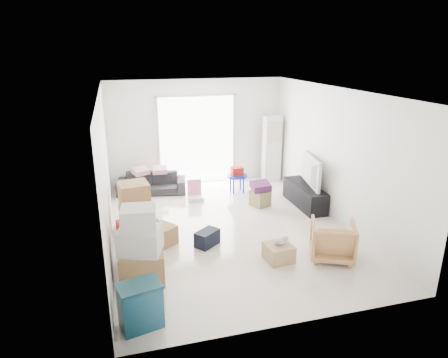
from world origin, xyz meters
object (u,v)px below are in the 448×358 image
object	(u,v)px
television	(306,182)
kids_table	(237,174)
sofa	(151,180)
ac_tower	(272,149)
storage_bins	(140,305)
tv_console	(305,195)
wood_crate	(279,252)
armchair	(333,239)
ottoman	(260,198)

from	to	relation	value
television	kids_table	xyz separation A→B (m)	(-1.22, 1.26, -0.10)
television	sofa	size ratio (longest dim) A/B	0.70
sofa	kids_table	world-z (taller)	sofa
ac_tower	storage_bins	world-z (taller)	ac_tower
tv_console	storage_bins	distance (m)	5.06
tv_console	wood_crate	xyz separation A→B (m)	(-1.53, -2.14, -0.10)
television	armchair	size ratio (longest dim) A/B	1.59
television	kids_table	world-z (taller)	kids_table
kids_table	sofa	bearing A→B (deg)	165.84
sofa	armchair	distance (m)	4.86
television	storage_bins	world-z (taller)	television
wood_crate	armchair	bearing A→B (deg)	-10.73
ac_tower	ottoman	distance (m)	2.04
kids_table	wood_crate	bearing A→B (deg)	-95.36
sofa	ottoman	size ratio (longest dim) A/B	4.53
armchair	storage_bins	world-z (taller)	armchair
sofa	kids_table	xyz separation A→B (m)	(2.05, -0.52, 0.14)
television	wood_crate	distance (m)	2.66
armchair	wood_crate	distance (m)	0.94
sofa	storage_bins	size ratio (longest dim) A/B	2.71
ac_tower	wood_crate	xyz separation A→B (m)	(-1.48, -4.07, -0.73)
kids_table	wood_crate	xyz separation A→B (m)	(-0.32, -3.40, -0.32)
ottoman	wood_crate	size ratio (longest dim) A/B	0.85
ottoman	kids_table	size ratio (longest dim) A/B	0.57
ac_tower	sofa	size ratio (longest dim) A/B	1.05
tv_console	wood_crate	distance (m)	2.63
armchair	wood_crate	world-z (taller)	armchair
ac_tower	storage_bins	size ratio (longest dim) A/B	2.85
armchair	kids_table	world-z (taller)	armchair
storage_bins	wood_crate	world-z (taller)	storage_bins
wood_crate	ottoman	bearing A→B (deg)	76.91
armchair	storage_bins	xyz separation A→B (m)	(-3.27, -0.92, -0.06)
tv_console	kids_table	xyz separation A→B (m)	(-1.22, 1.26, 0.22)
tv_console	armchair	bearing A→B (deg)	-105.37
armchair	ac_tower	bearing A→B (deg)	-72.93
sofa	storage_bins	world-z (taller)	sofa
storage_bins	kids_table	size ratio (longest dim) A/B	0.95
ac_tower	kids_table	xyz separation A→B (m)	(-1.17, -0.67, -0.41)
ottoman	wood_crate	distance (m)	2.46
ac_tower	kids_table	size ratio (longest dim) A/B	2.71
tv_console	storage_bins	size ratio (longest dim) A/B	2.37
tv_console	armchair	world-z (taller)	armchair
wood_crate	television	bearing A→B (deg)	54.32
tv_console	kids_table	world-z (taller)	kids_table
tv_console	sofa	xyz separation A→B (m)	(-3.27, 1.78, 0.08)
ottoman	ac_tower	bearing A→B (deg)	61.02
armchair	ottoman	size ratio (longest dim) A/B	1.99
ottoman	wood_crate	bearing A→B (deg)	-103.09
television	sofa	world-z (taller)	sofa
tv_console	television	bearing A→B (deg)	0.00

